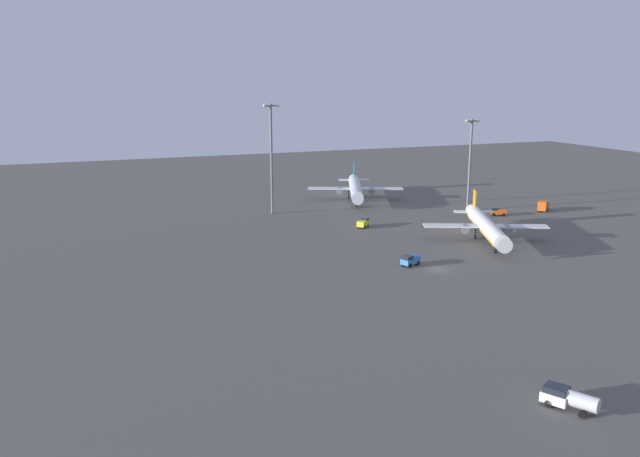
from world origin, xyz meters
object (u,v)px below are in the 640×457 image
Objects in this scene: baggage_tractor at (410,260)px; fuel_truck at (568,398)px; maintenance_van at (363,223)px; airplane_mid_apron at (486,226)px; apron_light_east at (271,153)px; airplane_far_stand at (355,188)px; apron_light_west at (470,159)px; catering_truck at (543,206)px; cargo_loader at (498,211)px.

fuel_truck is at bearing 146.04° from baggage_tractor.
maintenance_van is 94.56m from fuel_truck.
apron_light_east reaches higher than airplane_mid_apron.
airplane_mid_apron is at bearing 118.99° from airplane_far_stand.
apron_light_east is at bearing 162.83° from apron_light_west.
catering_truck reaches higher than baggage_tractor.
apron_light_west is (53.56, -16.54, -2.24)m from apron_light_east.
baggage_tractor is at bearing 152.03° from cargo_loader.
airplane_mid_apron reaches higher than fuel_truck.
baggage_tractor is (-46.90, -34.15, 0.00)m from cargo_loader.
apron_light_east is (-73.14, 25.31, 15.54)m from catering_truck.
cargo_loader is 1.00× the size of baggage_tractor.
baggage_tractor is 0.15× the size of apron_light_east.
apron_light_east reaches higher than cargo_loader.
baggage_tractor is (-26.49, -11.49, -2.41)m from airplane_mid_apron.
airplane_far_stand is 132.14m from fuel_truck.
cargo_loader is 16.89m from apron_light_west.
airplane_mid_apron is 5.36× the size of fuel_truck.
maintenance_van is 40.62m from apron_light_west.
fuel_truck is 1.12× the size of catering_truck.
airplane_far_stand is at bearing 113.54° from maintenance_van.
apron_light_east reaches higher than baggage_tractor.
fuel_truck is at bearing -55.68° from maintenance_van.
baggage_tractor is at bearing 47.61° from airplane_mid_apron.
apron_light_west reaches higher than maintenance_van.
airplane_mid_apron reaches higher than catering_truck.
airplane_mid_apron is at bearing -88.71° from baggage_tractor.
apron_light_east is (-16.27, 25.02, 15.94)m from maintenance_van.
maintenance_van is at bearing 50.07° from fuel_truck.
catering_truck is at bearing -62.45° from cargo_loader.
baggage_tractor is 62.83m from apron_light_east.
airplane_far_stand is 6.24× the size of catering_truck.
airplane_mid_apron is at bearing 163.96° from cargo_loader.
airplane_mid_apron reaches higher than baggage_tractor.
airplane_far_stand reaches higher than cargo_loader.
apron_light_west is at bearing -154.90° from catering_truck.
airplane_far_stand is at bearing 46.98° from fuel_truck.
airplane_far_stand is at bearing -170.58° from catering_truck.
baggage_tractor is at bearing -80.26° from apron_light_east.
airplane_far_stand is at bearing 62.58° from cargo_loader.
cargo_loader is at bearing -68.54° from apron_light_west.
airplane_mid_apron is 0.96× the size of airplane_far_stand.
airplane_far_stand reaches higher than fuel_truck.
catering_truck is 25.24m from apron_light_west.
airplane_mid_apron is 1.15× the size of apron_light_east.
apron_light_east reaches higher than airplane_far_stand.
baggage_tractor is 0.18× the size of apron_light_west.
catering_truck is (56.87, -0.29, 0.40)m from maintenance_van.
airplane_mid_apron is 79.46m from fuel_truck.
cargo_loader is 58.02m from baggage_tractor.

